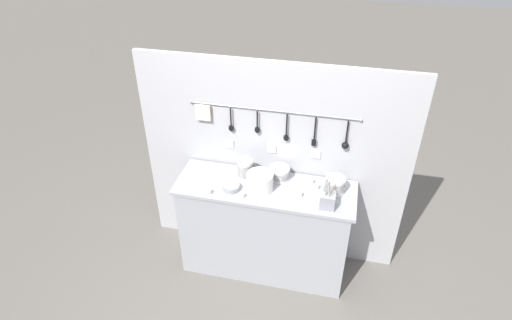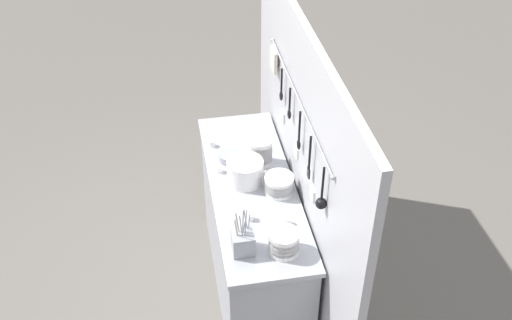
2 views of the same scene
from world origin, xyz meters
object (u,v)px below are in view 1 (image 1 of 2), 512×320
object	(u,v)px
bowl_stack_nested_right	(279,173)
cup_front_right	(300,194)
cup_back_left	(317,187)
cup_by_caddy	(311,181)
cutlery_caddy	(328,200)
bowl_stack_short_front	(245,169)
cup_mid_row	(209,192)
bowl_stack_tall_left	(335,185)
steel_mixing_bowl	(231,187)
plate_stack	(260,182)
cup_beside_plates	(242,195)

from	to	relation	value
bowl_stack_nested_right	cup_front_right	world-z (taller)	bowl_stack_nested_right
cup_back_left	cup_by_caddy	distance (m)	0.08
cutlery_caddy	bowl_stack_short_front	bearing A→B (deg)	162.21
cutlery_caddy	cup_back_left	xyz separation A→B (m)	(-0.10, 0.20, -0.04)
bowl_stack_nested_right	cup_mid_row	size ratio (longest dim) A/B	4.16
bowl_stack_tall_left	cup_front_right	xyz separation A→B (m)	(-0.26, -0.12, -0.04)
cup_by_caddy	steel_mixing_bowl	bearing A→B (deg)	-159.92
plate_stack	cup_beside_plates	xyz separation A→B (m)	(-0.11, -0.14, -0.05)
cutlery_caddy	cup_beside_plates	xyz separation A→B (m)	(-0.65, -0.04, -0.04)
cup_back_left	cup_front_right	size ratio (longest dim) A/B	1.00
cup_beside_plates	cup_mid_row	distance (m)	0.26
cup_back_left	cup_mid_row	xyz separation A→B (m)	(-0.81, -0.25, 0.00)
bowl_stack_tall_left	cup_back_left	bearing A→B (deg)	179.46
cutlery_caddy	cup_back_left	bearing A→B (deg)	116.55
cup_back_left	cup_front_right	distance (m)	0.17
bowl_stack_nested_right	plate_stack	xyz separation A→B (m)	(-0.12, -0.17, 0.02)
plate_stack	cup_mid_row	xyz separation A→B (m)	(-0.37, -0.15, -0.05)
steel_mixing_bowl	cup_front_right	world-z (taller)	steel_mixing_bowl
bowl_stack_nested_right	cup_by_caddy	xyz separation A→B (m)	(0.27, -0.01, -0.03)
cup_back_left	bowl_stack_tall_left	bearing A→B (deg)	-0.54
plate_stack	bowl_stack_nested_right	bearing A→B (deg)	54.17
bowl_stack_short_front	bowl_stack_tall_left	bearing A→B (deg)	-1.72
bowl_stack_short_front	cup_back_left	world-z (taller)	bowl_stack_short_front
plate_stack	cup_back_left	bearing A→B (deg)	13.15
bowl_stack_tall_left	cup_front_right	world-z (taller)	bowl_stack_tall_left
bowl_stack_short_front	cutlery_caddy	size ratio (longest dim) A/B	0.62
cup_beside_plates	cup_mid_row	bearing A→B (deg)	-177.20
bowl_stack_nested_right	cup_by_caddy	size ratio (longest dim) A/B	4.16
cutlery_caddy	cup_by_caddy	size ratio (longest dim) A/B	6.85
bowl_stack_short_front	cutlery_caddy	distance (m)	0.73
cup_front_right	cup_mid_row	xyz separation A→B (m)	(-0.70, -0.13, 0.00)
bowl_stack_nested_right	plate_stack	world-z (taller)	plate_stack
steel_mixing_bowl	cup_front_right	xyz separation A→B (m)	(0.54, 0.04, -0.00)
steel_mixing_bowl	cup_mid_row	xyz separation A→B (m)	(-0.16, -0.09, -0.00)
cup_back_left	cup_beside_plates	xyz separation A→B (m)	(-0.55, -0.24, 0.00)
bowl_stack_short_front	steel_mixing_bowl	xyz separation A→B (m)	(-0.07, -0.18, -0.06)
bowl_stack_short_front	bowl_stack_tall_left	size ratio (longest dim) A/B	1.10
steel_mixing_bowl	cup_back_left	xyz separation A→B (m)	(0.66, 0.16, -0.00)
bowl_stack_short_front	plate_stack	world-z (taller)	bowl_stack_short_front
steel_mixing_bowl	plate_stack	bearing A→B (deg)	15.24
plate_stack	bowl_stack_short_front	bearing A→B (deg)	140.83
bowl_stack_short_front	bowl_stack_nested_right	bearing A→B (deg)	10.12
cup_by_caddy	cup_beside_plates	bearing A→B (deg)	-149.02
cup_front_right	bowl_stack_tall_left	bearing A→B (deg)	25.91
bowl_stack_nested_right	steel_mixing_bowl	world-z (taller)	bowl_stack_nested_right
cup_front_right	steel_mixing_bowl	bearing A→B (deg)	-176.19
bowl_stack_short_front	cup_back_left	bearing A→B (deg)	-2.00
bowl_stack_short_front	cup_front_right	world-z (taller)	bowl_stack_short_front
bowl_stack_nested_right	cup_mid_row	bearing A→B (deg)	-147.07
bowl_stack_nested_right	cup_beside_plates	distance (m)	0.39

